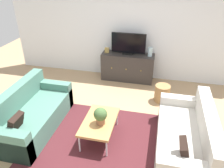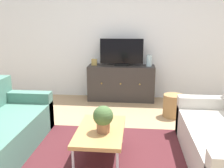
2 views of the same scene
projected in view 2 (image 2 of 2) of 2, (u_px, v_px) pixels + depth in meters
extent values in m
plane|color=tan|center=(108.00, 155.00, 3.14)|extent=(10.00, 10.00, 0.00)
cube|color=white|center=(121.00, 33.00, 5.27)|extent=(6.40, 0.12, 2.70)
cube|color=#4C1E23|center=(106.00, 161.00, 3.00)|extent=(2.50, 1.90, 0.01)
cube|color=#4C7A6B|center=(25.00, 110.00, 3.87)|extent=(0.84, 0.18, 0.58)
cube|color=beige|center=(207.00, 116.00, 3.62)|extent=(0.84, 0.18, 0.58)
cube|color=#B7844C|center=(100.00, 131.00, 2.97)|extent=(0.54, 0.90, 0.04)
cylinder|color=silver|center=(73.00, 163.00, 2.64)|extent=(0.03, 0.03, 0.34)
cylinder|color=silver|center=(117.00, 166.00, 2.60)|extent=(0.03, 0.03, 0.34)
cylinder|color=silver|center=(88.00, 130.00, 3.44)|extent=(0.03, 0.03, 0.34)
cylinder|color=silver|center=(122.00, 132.00, 3.40)|extent=(0.03, 0.03, 0.34)
cylinder|color=#936042|center=(103.00, 127.00, 2.88)|extent=(0.15, 0.15, 0.11)
sphere|color=#426033|center=(103.00, 116.00, 2.85)|extent=(0.23, 0.23, 0.23)
cube|color=#332D2B|center=(121.00, 83.00, 5.24)|extent=(1.35, 0.44, 0.72)
sphere|color=#B79338|center=(102.00, 83.00, 5.05)|extent=(0.03, 0.03, 0.03)
sphere|color=#B79338|center=(120.00, 84.00, 5.01)|extent=(0.03, 0.03, 0.03)
sphere|color=#B79338|center=(140.00, 84.00, 4.98)|extent=(0.03, 0.03, 0.03)
cube|color=black|center=(121.00, 65.00, 5.17)|extent=(0.28, 0.16, 0.04)
cube|color=black|center=(122.00, 51.00, 5.10)|extent=(0.87, 0.04, 0.50)
cylinder|color=silver|center=(149.00, 61.00, 5.08)|extent=(0.11, 0.11, 0.23)
cube|color=tan|center=(94.00, 62.00, 5.19)|extent=(0.11, 0.07, 0.13)
cylinder|color=#9E7547|center=(173.00, 106.00, 4.35)|extent=(0.34, 0.34, 0.39)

